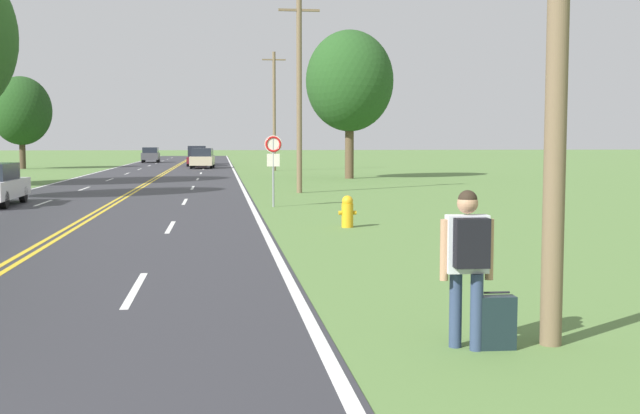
# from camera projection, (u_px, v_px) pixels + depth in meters

# --- Properties ---
(hitchhiker_person) EXTENTS (0.60, 0.43, 1.75)m
(hitchhiker_person) POSITION_uv_depth(u_px,v_px,m) (468.00, 253.00, 8.70)
(hitchhiker_person) COLOR navy
(hitchhiker_person) RESTS_ON ground
(suitcase) EXTENTS (0.42, 0.19, 0.64)m
(suitcase) POSITION_uv_depth(u_px,v_px,m) (496.00, 322.00, 8.79)
(suitcase) COLOR #19282D
(suitcase) RESTS_ON ground
(fire_hydrant) EXTENTS (0.47, 0.31, 0.85)m
(fire_hydrant) POSITION_uv_depth(u_px,v_px,m) (347.00, 211.00, 21.20)
(fire_hydrant) COLOR gold
(fire_hydrant) RESTS_ON ground
(traffic_sign) EXTENTS (0.60, 0.10, 2.48)m
(traffic_sign) POSITION_uv_depth(u_px,v_px,m) (273.00, 153.00, 27.67)
(traffic_sign) COLOR gray
(traffic_sign) RESTS_ON ground
(utility_pole_foreground) EXTENTS (1.80, 0.24, 7.19)m
(utility_pole_foreground) POSITION_uv_depth(u_px,v_px,m) (558.00, 6.00, 8.69)
(utility_pole_foreground) COLOR brown
(utility_pole_foreground) RESTS_ON ground
(utility_pole_midground) EXTENTS (1.80, 0.24, 8.55)m
(utility_pole_midground) POSITION_uv_depth(u_px,v_px,m) (299.00, 92.00, 35.02)
(utility_pole_midground) COLOR brown
(utility_pole_midground) RESTS_ON ground
(utility_pole_far) EXTENTS (1.80, 0.24, 9.09)m
(utility_pole_far) POSITION_uv_depth(u_px,v_px,m) (274.00, 110.00, 61.49)
(utility_pole_far) COLOR brown
(utility_pole_far) RESTS_ON ground
(tree_left_verge) EXTENTS (4.90, 4.90, 7.59)m
(tree_left_verge) POSITION_uv_depth(u_px,v_px,m) (21.00, 111.00, 65.81)
(tree_left_verge) COLOR #473828
(tree_left_verge) RESTS_ON ground
(tree_mid_treeline) EXTENTS (5.32, 5.32, 8.99)m
(tree_mid_treeline) POSITION_uv_depth(u_px,v_px,m) (350.00, 81.00, 48.56)
(tree_mid_treeline) COLOR brown
(tree_mid_treeline) RESTS_ON ground
(car_champagne_van_mid_far) EXTENTS (2.05, 4.63, 1.70)m
(car_champagne_van_mid_far) POSITION_uv_depth(u_px,v_px,m) (202.00, 158.00, 67.21)
(car_champagne_van_mid_far) COLOR black
(car_champagne_van_mid_far) RESTS_ON ground
(car_maroon_van_receding) EXTENTS (1.94, 4.36, 1.85)m
(car_maroon_van_receding) POSITION_uv_depth(u_px,v_px,m) (197.00, 156.00, 73.05)
(car_maroon_van_receding) COLOR black
(car_maroon_van_receding) RESTS_ON ground
(car_dark_blue_van_distant) EXTENTS (1.82, 4.07, 1.50)m
(car_dark_blue_van_distant) POSITION_uv_depth(u_px,v_px,m) (205.00, 156.00, 78.79)
(car_dark_blue_van_distant) COLOR black
(car_dark_blue_van_distant) RESTS_ON ground
(car_dark_grey_suv_horizon) EXTENTS (1.81, 4.15, 1.62)m
(car_dark_grey_suv_horizon) POSITION_uv_depth(u_px,v_px,m) (151.00, 154.00, 85.15)
(car_dark_grey_suv_horizon) COLOR black
(car_dark_grey_suv_horizon) RESTS_ON ground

